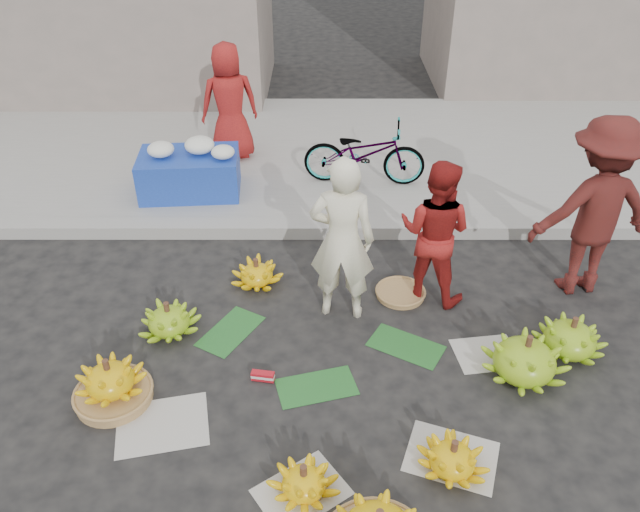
{
  "coord_description": "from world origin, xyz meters",
  "views": [
    {
      "loc": [
        -0.07,
        -3.88,
        3.81
      ],
      "look_at": [
        -0.07,
        0.71,
        0.7
      ],
      "focal_mm": 35.0,
      "sensor_mm": 36.0,
      "label": 1
    }
  ],
  "objects_px": {
    "banana_bunch_0": "(111,383)",
    "banana_bunch_4": "(525,359)",
    "vendor_cream": "(342,240)",
    "flower_table": "(190,171)",
    "bicycle": "(364,153)"
  },
  "relations": [
    {
      "from": "banana_bunch_0",
      "to": "banana_bunch_4",
      "type": "distance_m",
      "value": 3.39
    },
    {
      "from": "banana_bunch_4",
      "to": "vendor_cream",
      "type": "xyz_separation_m",
      "value": [
        -1.51,
        0.87,
        0.61
      ]
    },
    {
      "from": "banana_bunch_0",
      "to": "vendor_cream",
      "type": "height_order",
      "value": "vendor_cream"
    },
    {
      "from": "banana_bunch_0",
      "to": "flower_table",
      "type": "xyz_separation_m",
      "value": [
        0.08,
        3.34,
        0.22
      ]
    },
    {
      "from": "banana_bunch_4",
      "to": "flower_table",
      "type": "bearing_deg",
      "value": 137.04
    },
    {
      "from": "vendor_cream",
      "to": "flower_table",
      "type": "height_order",
      "value": "vendor_cream"
    },
    {
      "from": "vendor_cream",
      "to": "flower_table",
      "type": "relative_size",
      "value": 1.31
    },
    {
      "from": "flower_table",
      "to": "banana_bunch_4",
      "type": "bearing_deg",
      "value": -47.16
    },
    {
      "from": "banana_bunch_4",
      "to": "bicycle",
      "type": "bearing_deg",
      "value": 109.1
    },
    {
      "from": "flower_table",
      "to": "bicycle",
      "type": "height_order",
      "value": "bicycle"
    },
    {
      "from": "banana_bunch_0",
      "to": "bicycle",
      "type": "relative_size",
      "value": 0.45
    },
    {
      "from": "bicycle",
      "to": "banana_bunch_0",
      "type": "bearing_deg",
      "value": 153.73
    },
    {
      "from": "banana_bunch_0",
      "to": "vendor_cream",
      "type": "bearing_deg",
      "value": 31.3
    },
    {
      "from": "bicycle",
      "to": "banana_bunch_4",
      "type": "bearing_deg",
      "value": -155.54
    },
    {
      "from": "vendor_cream",
      "to": "bicycle",
      "type": "distance_m",
      "value": 2.51
    }
  ]
}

